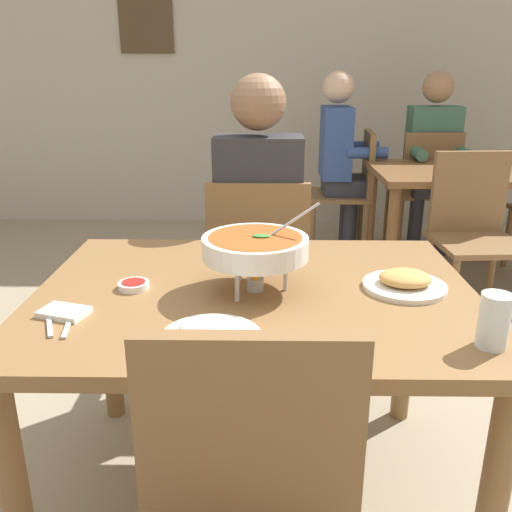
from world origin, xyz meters
TOP-DOWN VIEW (x-y plane):
  - ground_plane at (0.00, 0.00)m, footprint 16.00×16.00m
  - cafe_rear_partition at (0.00, 3.40)m, footprint 10.00×0.10m
  - picture_frame_hung at (-0.95, 3.34)m, footprint 0.44×0.03m
  - dining_table_main at (0.00, 0.00)m, footprint 1.27×0.95m
  - chair_diner_main at (-0.00, 0.76)m, footprint 0.44×0.44m
  - diner_main at (0.00, 0.79)m, footprint 0.40×0.45m
  - curry_bowl at (-0.00, -0.01)m, footprint 0.33×0.30m
  - rice_plate at (-0.10, -0.32)m, footprint 0.24×0.24m
  - appetizer_plate at (0.43, 0.01)m, footprint 0.24×0.24m
  - sauce_dish at (-0.35, 0.00)m, footprint 0.09×0.09m
  - napkin_folded at (-0.49, -0.18)m, footprint 0.14×0.11m
  - fork_utensil at (-0.51, -0.23)m, footprint 0.08×0.16m
  - spoon_utensil at (-0.46, -0.23)m, footprint 0.04×0.17m
  - drink_glass at (0.55, -0.33)m, footprint 0.07×0.07m
  - dining_table_far at (1.22, 1.97)m, footprint 1.00×0.80m
  - chair_bg_left at (0.67, 2.48)m, footprint 0.47×0.47m
  - chair_bg_middle at (1.21, 2.52)m, footprint 0.45×0.45m
  - chair_bg_right at (1.17, 1.42)m, footprint 0.46×0.46m
  - patron_bg_left at (0.58, 2.50)m, footprint 0.45×0.40m
  - patron_bg_middle at (1.24, 2.51)m, footprint 0.40×0.45m

SIDE VIEW (x-z plane):
  - ground_plane at x=0.00m, z-range 0.00..0.00m
  - chair_diner_main at x=0.00m, z-range 0.06..0.96m
  - chair_bg_left at x=0.67m, z-range 0.06..0.96m
  - chair_bg_middle at x=1.21m, z-range 0.06..0.96m
  - chair_bg_right at x=1.17m, z-range 0.06..0.96m
  - dining_table_far at x=1.22m, z-range 0.23..0.96m
  - dining_table_main at x=0.00m, z-range 0.26..0.98m
  - fork_utensil at x=-0.51m, z-range 0.72..0.73m
  - spoon_utensil at x=-0.46m, z-range 0.72..0.73m
  - napkin_folded at x=-0.49m, z-range 0.72..0.74m
  - sauce_dish at x=-0.35m, z-range 0.72..0.74m
  - rice_plate at x=-0.10m, z-range 0.71..0.77m
  - appetizer_plate at x=0.43m, z-range 0.71..0.77m
  - diner_main at x=0.00m, z-range 0.09..1.40m
  - patron_bg_left at x=0.58m, z-range 0.09..1.40m
  - patron_bg_middle at x=1.24m, z-range 0.09..1.40m
  - drink_glass at x=0.55m, z-range 0.72..0.85m
  - curry_bowl at x=0.00m, z-range 0.72..0.98m
  - cafe_rear_partition at x=0.00m, z-range 0.00..3.00m
  - picture_frame_hung at x=-0.95m, z-range 1.44..2.00m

